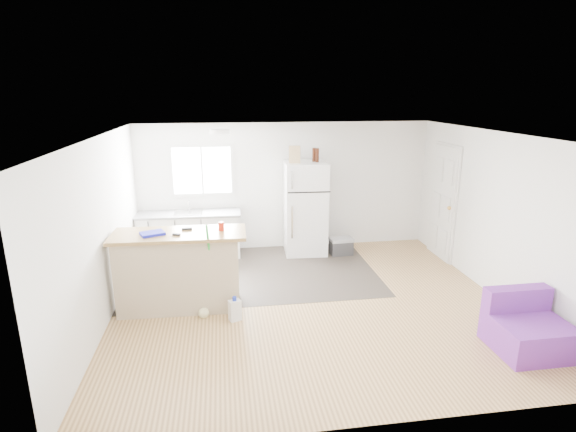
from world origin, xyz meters
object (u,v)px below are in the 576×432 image
(peninsula, at_px, (179,270))
(red_cup, at_px, (221,226))
(refrigerator, at_px, (305,208))
(cooler, at_px, (341,246))
(purple_seat, at_px, (527,329))
(bottle_left, at_px, (317,155))
(cardboard_box, at_px, (295,154))
(mop, at_px, (206,300))
(cleaner_jug, at_px, (235,310))
(blue_tray, at_px, (152,233))
(kitchen_cabinets, at_px, (190,234))
(bottle_right, at_px, (314,155))

(peninsula, distance_m, red_cup, 0.85)
(refrigerator, distance_m, cooler, 0.98)
(purple_seat, bearing_deg, bottle_left, 116.10)
(cooler, bearing_deg, cardboard_box, 166.26)
(mop, distance_m, bottle_left, 3.41)
(refrigerator, xyz_separation_m, cooler, (0.64, -0.24, -0.70))
(cooler, xyz_separation_m, bottle_left, (-0.45, 0.20, 1.68))
(cooler, relative_size, mop, 0.33)
(cleaner_jug, xyz_separation_m, blue_tray, (-1.05, 0.45, 0.97))
(refrigerator, relative_size, cardboard_box, 5.73)
(peninsula, distance_m, cardboard_box, 3.00)
(kitchen_cabinets, height_order, cleaner_jug, kitchen_cabinets)
(bottle_right, bearing_deg, blue_tray, -142.21)
(peninsula, height_order, refrigerator, refrigerator)
(mop, xyz_separation_m, bottle_right, (1.94, 2.30, 1.61))
(mop, bearing_deg, cooler, 49.97)
(mop, bearing_deg, purple_seat, -9.99)
(cooler, xyz_separation_m, mop, (-2.43, -2.05, 0.07))
(cooler, height_order, bottle_left, bottle_left)
(kitchen_cabinets, xyz_separation_m, red_cup, (0.59, -2.04, 0.74))
(refrigerator, height_order, bottle_left, bottle_left)
(mop, bearing_deg, bottle_right, 59.59)
(peninsula, bearing_deg, red_cup, 3.59)
(kitchen_cabinets, distance_m, cardboard_box, 2.40)
(purple_seat, height_order, cleaner_jug, purple_seat)
(peninsula, relative_size, bottle_right, 7.26)
(purple_seat, xyz_separation_m, cardboard_box, (-2.20, 3.56, 1.62))
(kitchen_cabinets, xyz_separation_m, blue_tray, (-0.32, -2.10, 0.70))
(mop, xyz_separation_m, cardboard_box, (1.57, 2.21, 1.64))
(kitchen_cabinets, distance_m, purple_seat, 5.55)
(cooler, relative_size, red_cup, 3.62)
(cardboard_box, bearing_deg, cooler, -10.10)
(cooler, relative_size, blue_tray, 1.45)
(red_cup, xyz_separation_m, bottle_right, (1.69, 1.96, 0.68))
(cooler, distance_m, bottle_right, 1.77)
(cleaner_jug, xyz_separation_m, red_cup, (-0.14, 0.51, 1.02))
(cleaner_jug, bearing_deg, blue_tray, 135.96)
(cleaner_jug, height_order, red_cup, red_cup)
(purple_seat, bearing_deg, bottle_right, 116.37)
(peninsula, relative_size, cleaner_jug, 5.35)
(peninsula, relative_size, cardboard_box, 6.05)
(refrigerator, bearing_deg, blue_tray, -138.07)
(red_cup, distance_m, bottle_right, 2.68)
(kitchen_cabinets, distance_m, cooler, 2.80)
(kitchen_cabinets, relative_size, cleaner_jug, 5.53)
(red_cup, bearing_deg, mop, -126.41)
(purple_seat, xyz_separation_m, mop, (-3.77, 1.36, -0.01))
(refrigerator, distance_m, blue_tray, 3.18)
(purple_seat, height_order, bottle_right, bottle_right)
(purple_seat, bearing_deg, cooler, 111.21)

